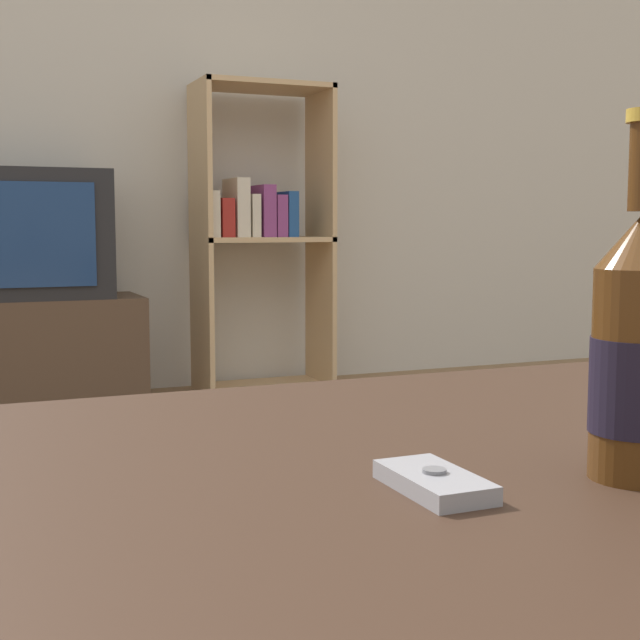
# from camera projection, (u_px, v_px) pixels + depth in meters

# --- Properties ---
(back_wall) EXTENTS (8.00, 0.05, 2.60)m
(back_wall) POSITION_uv_depth(u_px,v_px,m) (27.00, 62.00, 3.41)
(back_wall) COLOR beige
(back_wall) RESTS_ON ground_plane
(coffee_table) EXTENTS (1.19, 0.77, 0.48)m
(coffee_table) POSITION_uv_depth(u_px,v_px,m) (366.00, 545.00, 0.73)
(coffee_table) COLOR #332116
(coffee_table) RESTS_ON ground_plane
(bookshelf) EXTENTS (0.54, 0.30, 1.24)m
(bookshelf) POSITION_uv_depth(u_px,v_px,m) (258.00, 231.00, 3.61)
(bookshelf) COLOR tan
(bookshelf) RESTS_ON ground_plane
(beer_bottle) EXTENTS (0.07, 0.07, 0.28)m
(beer_bottle) POSITION_uv_depth(u_px,v_px,m) (640.00, 350.00, 0.68)
(beer_bottle) COLOR #47280F
(beer_bottle) RESTS_ON coffee_table
(cell_phone) EXTENTS (0.05, 0.10, 0.02)m
(cell_phone) POSITION_uv_depth(u_px,v_px,m) (434.00, 482.00, 0.66)
(cell_phone) COLOR gray
(cell_phone) RESTS_ON coffee_table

